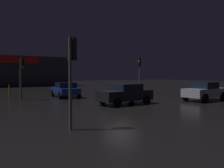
{
  "coord_description": "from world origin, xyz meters",
  "views": [
    {
      "loc": [
        -9.32,
        -13.94,
        2.2
      ],
      "look_at": [
        1.81,
        4.18,
        1.3
      ],
      "focal_mm": 36.32,
      "sensor_mm": 36.0,
      "label": 1
    }
  ],
  "objects_px": {
    "car_far": "(205,91)",
    "car_crossing": "(65,89)",
    "traffic_signal_cross_left": "(139,68)",
    "traffic_signal_opposite": "(72,61)",
    "car_near": "(125,94)",
    "traffic_signal_main": "(21,70)",
    "store_building": "(13,71)"
  },
  "relations": [
    {
      "from": "traffic_signal_main",
      "to": "car_far",
      "type": "relative_size",
      "value": 0.87
    },
    {
      "from": "store_building",
      "to": "car_near",
      "type": "height_order",
      "value": "store_building"
    },
    {
      "from": "store_building",
      "to": "traffic_signal_cross_left",
      "type": "bearing_deg",
      "value": -69.66
    },
    {
      "from": "traffic_signal_main",
      "to": "car_crossing",
      "type": "distance_m",
      "value": 4.37
    },
    {
      "from": "traffic_signal_cross_left",
      "to": "car_crossing",
      "type": "relative_size",
      "value": 1.04
    },
    {
      "from": "traffic_signal_main",
      "to": "traffic_signal_cross_left",
      "type": "bearing_deg",
      "value": -3.04
    },
    {
      "from": "traffic_signal_opposite",
      "to": "car_crossing",
      "type": "relative_size",
      "value": 0.93
    },
    {
      "from": "car_near",
      "to": "car_far",
      "type": "distance_m",
      "value": 7.13
    },
    {
      "from": "traffic_signal_opposite",
      "to": "car_crossing",
      "type": "height_order",
      "value": "traffic_signal_opposite"
    },
    {
      "from": "traffic_signal_main",
      "to": "traffic_signal_opposite",
      "type": "xyz_separation_m",
      "value": [
        -0.22,
        -12.16,
        0.17
      ]
    },
    {
      "from": "traffic_signal_opposite",
      "to": "car_near",
      "type": "bearing_deg",
      "value": 39.73
    },
    {
      "from": "traffic_signal_cross_left",
      "to": "traffic_signal_opposite",
      "type": "bearing_deg",
      "value": -137.49
    },
    {
      "from": "traffic_signal_opposite",
      "to": "traffic_signal_cross_left",
      "type": "distance_m",
      "value": 17.03
    },
    {
      "from": "car_near",
      "to": "car_crossing",
      "type": "height_order",
      "value": "car_near"
    },
    {
      "from": "traffic_signal_opposite",
      "to": "car_far",
      "type": "xyz_separation_m",
      "value": [
        13.13,
        3.52,
        -1.91
      ]
    },
    {
      "from": "store_building",
      "to": "car_far",
      "type": "distance_m",
      "value": 35.31
    },
    {
      "from": "traffic_signal_cross_left",
      "to": "traffic_signal_main",
      "type": "bearing_deg",
      "value": 176.96
    },
    {
      "from": "traffic_signal_opposite",
      "to": "car_near",
      "type": "distance_m",
      "value": 8.28
    },
    {
      "from": "traffic_signal_cross_left",
      "to": "car_far",
      "type": "height_order",
      "value": "traffic_signal_cross_left"
    },
    {
      "from": "traffic_signal_opposite",
      "to": "traffic_signal_cross_left",
      "type": "height_order",
      "value": "traffic_signal_cross_left"
    },
    {
      "from": "traffic_signal_opposite",
      "to": "traffic_signal_cross_left",
      "type": "xyz_separation_m",
      "value": [
        12.55,
        11.51,
        0.21
      ]
    },
    {
      "from": "car_near",
      "to": "car_far",
      "type": "bearing_deg",
      "value": -13.17
    },
    {
      "from": "car_far",
      "to": "traffic_signal_main",
      "type": "bearing_deg",
      "value": 146.21
    },
    {
      "from": "store_building",
      "to": "traffic_signal_opposite",
      "type": "xyz_separation_m",
      "value": [
        -2.99,
        -37.29,
        -0.06
      ]
    },
    {
      "from": "traffic_signal_main",
      "to": "car_far",
      "type": "height_order",
      "value": "traffic_signal_main"
    },
    {
      "from": "traffic_signal_opposite",
      "to": "car_far",
      "type": "relative_size",
      "value": 0.88
    },
    {
      "from": "store_building",
      "to": "car_crossing",
      "type": "xyz_separation_m",
      "value": [
        1.21,
        -24.92,
        -2.02
      ]
    },
    {
      "from": "traffic_signal_cross_left",
      "to": "car_near",
      "type": "relative_size",
      "value": 0.97
    },
    {
      "from": "car_far",
      "to": "car_crossing",
      "type": "height_order",
      "value": "car_far"
    },
    {
      "from": "car_far",
      "to": "car_crossing",
      "type": "relative_size",
      "value": 1.05
    },
    {
      "from": "traffic_signal_opposite",
      "to": "car_far",
      "type": "height_order",
      "value": "traffic_signal_opposite"
    },
    {
      "from": "traffic_signal_opposite",
      "to": "car_crossing",
      "type": "distance_m",
      "value": 13.21
    }
  ]
}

